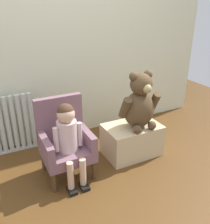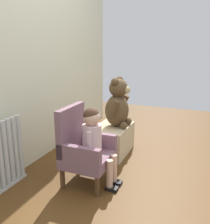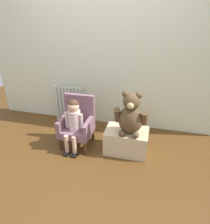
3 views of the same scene
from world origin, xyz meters
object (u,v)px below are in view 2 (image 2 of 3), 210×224
(child_armchair, at_px, (83,148))
(child_figure, at_px, (94,136))
(radiator, at_px, (3,156))
(large_teddy_bear, at_px, (118,105))
(low_bench, at_px, (113,139))

(child_armchair, relative_size, child_figure, 0.99)
(child_figure, bearing_deg, radiator, 118.90)
(radiator, height_order, large_teddy_bear, large_teddy_bear)
(radiator, height_order, child_figure, child_figure)
(radiator, bearing_deg, child_figure, -61.10)
(child_armchair, distance_m, large_teddy_bear, 0.79)
(child_figure, distance_m, low_bench, 0.77)
(radiator, xyz_separation_m, child_armchair, (0.38, -0.58, 0.02))
(low_bench, bearing_deg, large_teddy_bear, -46.00)
(child_armchair, relative_size, low_bench, 1.26)
(large_teddy_bear, bearing_deg, low_bench, 134.00)
(low_bench, xyz_separation_m, large_teddy_bear, (0.04, -0.04, 0.41))
(child_armchair, xyz_separation_m, low_bench, (0.70, -0.02, -0.17))
(child_figure, height_order, large_teddy_bear, large_teddy_bear)
(low_bench, bearing_deg, child_armchair, 177.99)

